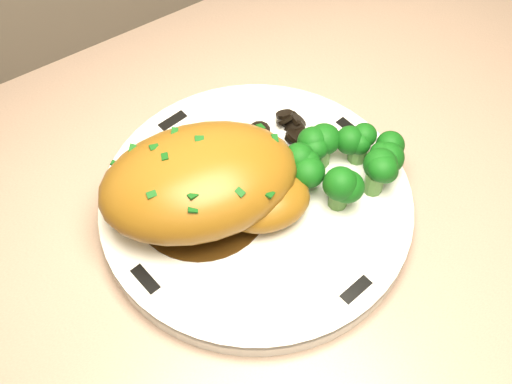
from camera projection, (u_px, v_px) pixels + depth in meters
plate at (256, 204)px, 0.60m from camera, size 0.30×0.30×0.02m
rim_accent_0 at (350, 128)px, 0.64m from camera, size 0.01×0.03×0.00m
rim_accent_1 at (173, 121)px, 0.64m from camera, size 0.03×0.01×0.00m
rim_accent_2 at (145, 279)px, 0.54m from camera, size 0.01×0.03×0.00m
rim_accent_3 at (356, 290)px, 0.53m from camera, size 0.03×0.01×0.00m
gravy_pool at (202, 203)px, 0.58m from camera, size 0.12×0.12×0.00m
chicken_breast at (207, 183)px, 0.56m from camera, size 0.20×0.16×0.07m
mushroom_pile at (268, 140)px, 0.62m from camera, size 0.09×0.07×0.02m
broccoli_florets at (347, 162)px, 0.58m from camera, size 0.11×0.08×0.04m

